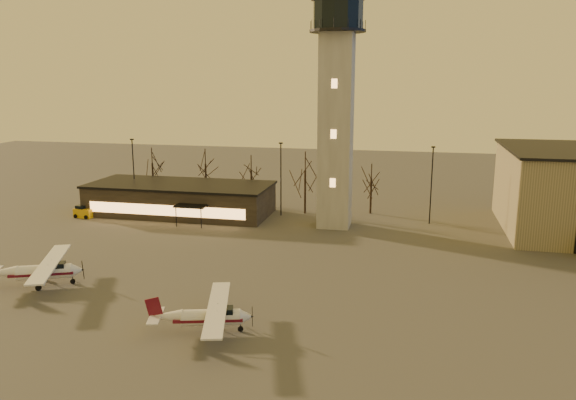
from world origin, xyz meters
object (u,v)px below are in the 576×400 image
Objects in this scene: cessna_front at (213,320)px; terminal at (180,199)px; cessna_rear at (46,274)px; service_cart at (84,213)px; control_tower at (336,97)px.

terminal is at bearing 101.04° from cessna_front.
cessna_rear reaches higher than service_cart.
terminal is at bearing 65.67° from cessna_rear.
cessna_front is at bearing -97.68° from control_tower.
cessna_front is (17.56, -34.85, -1.17)m from terminal.
control_tower is 3.14× the size of cessna_front.
cessna_front is 42.07m from service_cart.
control_tower is at bearing -5.15° from terminal.
control_tower reaches higher than terminal.
terminal reaches higher than cessna_front.
cessna_rear is at bearing -130.06° from control_tower.
control_tower is 38.40m from cessna_rear.
cessna_rear is at bearing -56.87° from service_cart.
service_cart is at bearing 92.40° from cessna_rear.
control_tower is 37.61m from service_cart.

